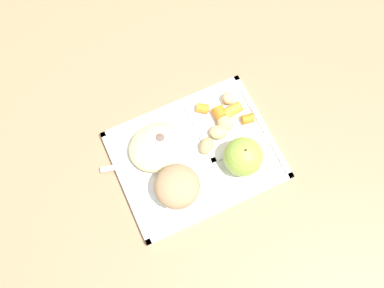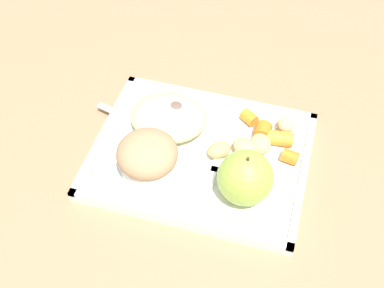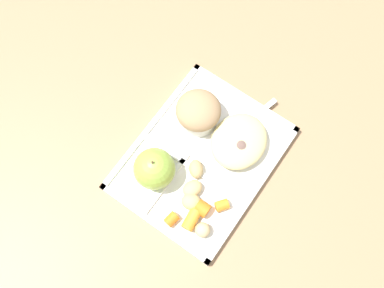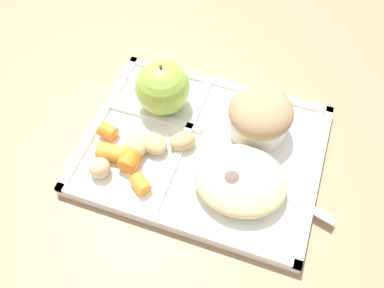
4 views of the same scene
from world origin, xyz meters
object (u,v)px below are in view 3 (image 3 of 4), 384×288
(green_apple, at_px, (154,169))
(plastic_fork, at_px, (244,126))
(lunch_tray, at_px, (201,159))
(bran_muffin, at_px, (198,112))

(green_apple, height_order, plastic_fork, green_apple)
(green_apple, bearing_deg, lunch_tray, -34.57)
(lunch_tray, xyz_separation_m, green_apple, (-0.07, 0.05, 0.04))
(plastic_fork, bearing_deg, lunch_tray, 163.83)
(green_apple, xyz_separation_m, plastic_fork, (0.17, -0.08, -0.04))
(bran_muffin, bearing_deg, plastic_fork, -64.50)
(bran_muffin, bearing_deg, green_apple, -180.00)
(green_apple, relative_size, bran_muffin, 0.94)
(lunch_tray, relative_size, plastic_fork, 2.05)
(green_apple, relative_size, plastic_fork, 0.53)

